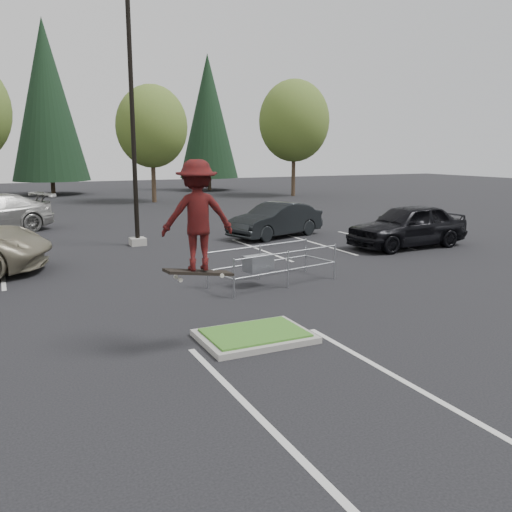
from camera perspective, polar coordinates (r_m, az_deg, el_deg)
name	(u,v)px	position (r m, az deg, el deg)	size (l,w,h in m)	color
ground	(255,339)	(11.08, -0.14, -8.75)	(120.00, 120.00, 0.00)	black
grass_median	(255,335)	(11.05, -0.14, -8.37)	(2.20, 1.60, 0.16)	gray
stall_lines	(124,282)	(16.19, -13.77, -2.66)	(22.62, 17.60, 0.01)	beige
light_pole	(133,129)	(22.00, -12.83, 12.89)	(0.70, 0.60, 10.12)	gray
decid_c	(152,129)	(40.64, -10.94, 12.99)	(5.12, 5.12, 8.38)	#38281C
decid_d	(294,123)	(45.71, 3.99, 13.75)	(5.76, 5.76, 9.43)	#38281C
conif_b	(47,101)	(50.28, -21.15, 15.02)	(6.38, 6.38, 14.50)	#38281C
conif_c	(208,117)	(52.38, -5.05, 14.41)	(5.50, 5.50, 12.50)	#38281C
cart_corral	(262,263)	(15.18, 0.63, -0.72)	(3.86, 2.02, 1.04)	#93969B
skateboarder	(198,216)	(9.93, -6.15, 4.19)	(1.42, 0.98, 2.19)	black
car_r_charc	(276,220)	(23.81, 2.09, 3.81)	(1.59, 4.55, 1.50)	black
car_r_black	(408,226)	(22.08, 15.71, 3.10)	(2.02, 5.01, 1.71)	black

